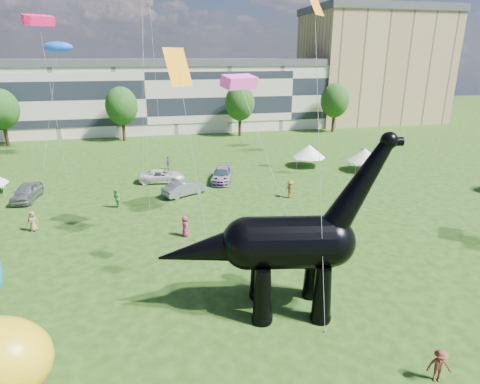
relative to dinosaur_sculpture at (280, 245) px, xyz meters
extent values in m
plane|color=#16330C|center=(1.42, -1.85, -3.94)|extent=(220.00, 220.00, 0.00)
cube|color=beige|center=(-6.58, 60.15, 2.06)|extent=(78.00, 11.00, 12.00)
cube|color=tan|center=(41.42, 63.15, 7.06)|extent=(28.00, 18.00, 22.00)
cylinder|color=#382314|center=(-28.58, 51.15, -2.34)|extent=(0.56, 0.56, 3.20)
ellipsoid|color=#14380F|center=(-28.58, 51.15, 2.38)|extent=(5.20, 5.20, 6.24)
cylinder|color=#382314|center=(-10.58, 51.15, -2.34)|extent=(0.56, 0.56, 3.20)
ellipsoid|color=#14380F|center=(-10.58, 51.15, 2.38)|extent=(5.20, 5.20, 6.24)
cylinder|color=#382314|center=(9.42, 51.15, -2.34)|extent=(0.56, 0.56, 3.20)
ellipsoid|color=#14380F|center=(9.42, 51.15, 2.38)|extent=(5.20, 5.20, 6.24)
cylinder|color=#382314|center=(27.42, 51.15, -2.34)|extent=(0.56, 0.56, 3.20)
ellipsoid|color=#14380F|center=(27.42, 51.15, 2.38)|extent=(5.20, 5.20, 6.24)
cone|color=black|center=(-1.22, -0.96, -2.36)|extent=(1.27, 1.27, 3.17)
sphere|color=black|center=(-1.22, -0.96, -3.75)|extent=(1.16, 1.16, 1.16)
cone|color=black|center=(-0.79, 1.33, -2.36)|extent=(1.27, 1.27, 3.17)
sphere|color=black|center=(-0.79, 1.33, -3.75)|extent=(1.16, 1.16, 1.16)
cone|color=black|center=(1.90, -1.53, -2.36)|extent=(1.27, 1.27, 3.17)
sphere|color=black|center=(1.90, -1.53, -3.75)|extent=(1.16, 1.16, 1.16)
cone|color=black|center=(2.32, 0.75, -2.36)|extent=(1.27, 1.27, 3.17)
sphere|color=black|center=(2.32, 0.75, -3.75)|extent=(1.16, 1.16, 1.16)
cylinder|color=black|center=(0.45, -0.08, 0.18)|extent=(4.88, 3.61, 2.85)
sphere|color=black|center=(-1.73, 0.32, 0.18)|extent=(2.85, 2.85, 2.85)
sphere|color=black|center=(2.63, -0.49, 0.18)|extent=(2.75, 2.75, 2.75)
cone|color=black|center=(3.90, -0.72, 3.24)|extent=(4.20, 2.28, 5.60)
sphere|color=black|center=(5.17, -0.96, 5.67)|extent=(0.89, 0.89, 0.89)
cylinder|color=black|center=(5.48, -1.01, 5.61)|extent=(0.81, 0.59, 0.47)
cone|color=black|center=(-3.88, 0.72, -0.17)|extent=(5.90, 3.20, 3.10)
imported|color=#A2A3A6|center=(-18.69, 22.79, -3.12)|extent=(2.47, 5.03, 1.65)
imported|color=gray|center=(-3.35, 20.78, -3.19)|extent=(4.77, 3.59, 1.50)
imported|color=silver|center=(-5.40, 25.88, -3.24)|extent=(5.37, 3.02, 1.42)
imported|color=#595960|center=(1.32, 24.66, -3.17)|extent=(3.52, 5.69, 1.54)
cube|color=white|center=(13.42, 28.62, -2.76)|extent=(4.16, 4.16, 0.13)
cone|color=white|center=(13.42, 28.62, -1.89)|extent=(5.27, 5.27, 1.62)
cylinder|color=#999999|center=(11.48, 27.72, -3.35)|extent=(0.06, 0.06, 1.19)
cylinder|color=#999999|center=(14.31, 26.67, -3.35)|extent=(0.06, 0.06, 1.19)
cylinder|color=#999999|center=(12.53, 30.56, -3.35)|extent=(0.06, 0.06, 1.19)
cylinder|color=#999999|center=(15.36, 29.51, -3.35)|extent=(0.06, 0.06, 1.19)
cube|color=silver|center=(19.33, 25.11, -2.77)|extent=(3.75, 3.75, 0.13)
cone|color=silver|center=(19.33, 25.11, -1.92)|extent=(4.75, 4.75, 1.60)
cylinder|color=#999999|center=(17.58, 23.93, -3.36)|extent=(0.06, 0.06, 1.17)
cylinder|color=#999999|center=(20.50, 23.36, -3.36)|extent=(0.06, 0.06, 1.17)
cylinder|color=#999999|center=(18.15, 26.86, -3.36)|extent=(0.06, 0.06, 1.17)
cylinder|color=#999999|center=(21.07, 26.29, -3.36)|extent=(0.06, 0.06, 1.17)
cylinder|color=#999999|center=(-21.24, 24.34, -3.39)|extent=(0.06, 0.06, 1.10)
cylinder|color=#999999|center=(-21.93, 27.05, -3.39)|extent=(0.06, 0.06, 1.10)
imported|color=#97714B|center=(-16.19, 14.55, -3.09)|extent=(0.84, 0.55, 1.71)
imported|color=brown|center=(7.01, 17.70, -3.06)|extent=(1.10, 1.32, 1.77)
imported|color=brown|center=(5.14, -6.71, -3.14)|extent=(1.18, 0.90, 1.61)
imported|color=#3A6692|center=(21.60, 29.95, -3.04)|extent=(0.71, 0.79, 1.82)
imported|color=#97254E|center=(-4.21, 10.85, -3.10)|extent=(0.69, 0.92, 1.70)
imported|color=#75377D|center=(-4.39, 31.13, -3.10)|extent=(0.75, 1.07, 1.69)
imported|color=#368937|center=(-9.91, 18.50, -3.03)|extent=(0.91, 1.05, 1.83)
imported|color=navy|center=(6.88, 4.92, -3.07)|extent=(0.72, 0.77, 1.76)
plane|color=orange|center=(1.58, 0.90, 12.07)|extent=(1.47, 1.44, 1.24)
ellipsoid|color=blue|center=(-17.07, 39.98, 10.75)|extent=(3.52, 3.76, 1.39)
cube|color=#EE42B2|center=(0.91, 13.94, 7.69)|extent=(3.27, 2.67, 1.19)
cube|color=#F81050|center=(-17.27, 32.19, 13.32)|extent=(3.45, 2.74, 1.24)
plane|color=orange|center=(-4.23, 10.13, 8.94)|extent=(2.59, 2.28, 2.51)
camera|label=1|loc=(-6.45, -18.48, 9.65)|focal=30.00mm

